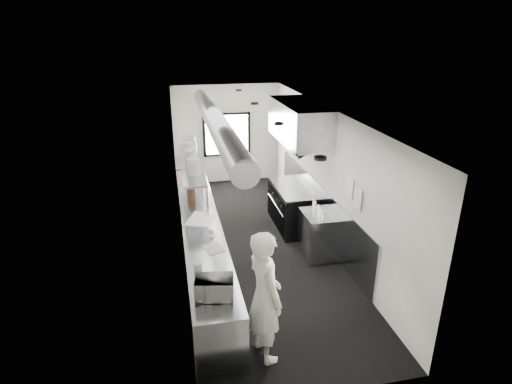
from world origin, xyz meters
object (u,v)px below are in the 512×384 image
range (294,206)px  bottle_station (319,235)px  exhaust_hood (299,123)px  squeeze_bottle_c (318,210)px  squeeze_bottle_e (314,203)px  line_cook (265,296)px  pass_shelf (191,164)px  microwave (214,287)px  cutting_board (201,219)px  squeeze_bottle_d (315,206)px  deli_tub_a (204,290)px  plate_stack_c (190,151)px  knife_block (191,193)px  plate_stack_a (193,166)px  plate_stack_d (190,146)px  plate_stack_b (191,157)px  small_plate (212,235)px  squeeze_bottle_a (323,215)px  prep_counter (202,241)px  far_work_table (190,178)px  squeeze_bottle_b (320,212)px  deli_tub_b (198,266)px

range → bottle_station: size_ratio=1.78×
exhaust_hood → squeeze_bottle_c: exhaust_hood is taller
squeeze_bottle_e → line_cook: bearing=-120.6°
pass_shelf → microwave: size_ratio=6.34×
cutting_board → squeeze_bottle_d: (2.23, -0.02, 0.08)m
deli_tub_a → plate_stack_c: plate_stack_c is taller
knife_block → plate_stack_a: size_ratio=0.83×
plate_stack_d → squeeze_bottle_e: bearing=-40.2°
plate_stack_d → plate_stack_c: bearing=-91.1°
plate_stack_a → squeeze_bottle_c: 2.58m
bottle_station → plate_stack_a: (-2.33, 0.94, 1.28)m
microwave → plate_stack_b: size_ratio=1.46×
small_plate → plate_stack_a: bearing=97.0°
squeeze_bottle_a → plate_stack_c: bearing=136.5°
pass_shelf → microwave: 3.98m
prep_counter → far_work_table: size_ratio=5.00×
plate_stack_d → squeeze_bottle_a: bearing=-48.2°
bottle_station → microwave: microwave is taller
squeeze_bottle_b → plate_stack_d: bearing=133.4°
plate_stack_b → squeeze_bottle_c: (2.29, -1.51, -0.74)m
pass_shelf → cutting_board: bearing=-87.8°
pass_shelf → squeeze_bottle_a: 3.06m
plate_stack_d → squeeze_bottle_b: bearing=-46.6°
knife_block → squeeze_bottle_d: bearing=-40.9°
microwave → squeeze_bottle_d: 3.32m
small_plate → squeeze_bottle_b: squeeze_bottle_b is taller
exhaust_hood → plate_stack_b: 2.38m
deli_tub_a → plate_stack_a: size_ratio=0.42×
deli_tub_a → cutting_board: deli_tub_a is taller
range → plate_stack_b: size_ratio=4.93×
pass_shelf → range: bearing=-7.7°
bottle_station → squeeze_bottle_d: (-0.06, 0.19, 0.54)m
line_cook → deli_tub_b: 1.25m
plate_stack_b → squeeze_bottle_c: size_ratio=1.85×
line_cook → deli_tub_b: line_cook is taller
far_work_table → plate_stack_a: bearing=-90.7°
deli_tub_a → plate_stack_d: bearing=88.4°
pass_shelf → squeeze_bottle_c: 2.90m
exhaust_hood → squeeze_bottle_a: bearing=-89.7°
plate_stack_d → prep_counter: bearing=-89.3°
deli_tub_a → squeeze_bottle_b: bearing=40.0°
range → microwave: bearing=-121.2°
plate_stack_d → exhaust_hood: bearing=-21.5°
prep_counter → plate_stack_a: plate_stack_a is taller
bottle_station → cutting_board: 2.34m
squeeze_bottle_a → squeeze_bottle_c: bearing=90.2°
plate_stack_c → pass_shelf: bearing=-92.6°
microwave → plate_stack_c: 4.22m
exhaust_hood → squeeze_bottle_e: 1.75m
plate_stack_b → plate_stack_a: bearing=-89.3°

